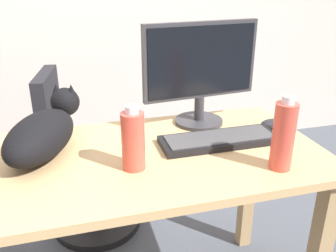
{
  "coord_description": "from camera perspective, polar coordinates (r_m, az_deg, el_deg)",
  "views": [
    {
      "loc": [
        -0.12,
        -1.11,
        1.32
      ],
      "look_at": [
        0.22,
        0.08,
        0.8
      ],
      "focal_mm": 38.79,
      "sensor_mm": 36.0,
      "label": 1
    }
  ],
  "objects": [
    {
      "name": "desk",
      "position": [
        1.31,
        -8.26,
        -9.28
      ],
      "size": [
        1.48,
        0.66,
        0.74
      ],
      "color": "tan",
      "rests_on": "ground_plane"
    },
    {
      "name": "spray_bottle",
      "position": [
        1.14,
        -5.51,
        -2.23
      ],
      "size": [
        0.07,
        0.07,
        0.21
      ],
      "color": "#D84C3D",
      "rests_on": "desk"
    },
    {
      "name": "keyboard",
      "position": [
        1.35,
        8.09,
        -2.14
      ],
      "size": [
        0.44,
        0.15,
        0.03
      ],
      "color": "black",
      "rests_on": "desk"
    },
    {
      "name": "cat",
      "position": [
        1.31,
        -19.01,
        -0.91
      ],
      "size": [
        0.32,
        0.56,
        0.2
      ],
      "color": "black",
      "rests_on": "desk"
    },
    {
      "name": "monitor",
      "position": [
        1.46,
        5.16,
        8.75
      ],
      "size": [
        0.48,
        0.2,
        0.41
      ],
      "color": "#333338",
      "rests_on": "desk"
    },
    {
      "name": "computer_mouse",
      "position": [
        1.53,
        16.25,
        0.39
      ],
      "size": [
        0.11,
        0.06,
        0.04
      ],
      "primitive_type": "ellipsoid",
      "color": "#232328",
      "rests_on": "desk"
    },
    {
      "name": "office_chair",
      "position": [
        1.99,
        -13.23,
        -6.19
      ],
      "size": [
        0.48,
        0.48,
        0.89
      ],
      "color": "black",
      "rests_on": "ground_plane"
    },
    {
      "name": "water_bottle",
      "position": [
        1.19,
        17.68,
        -1.45
      ],
      "size": [
        0.07,
        0.07,
        0.24
      ],
      "color": "#D84C3D",
      "rests_on": "desk"
    }
  ]
}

